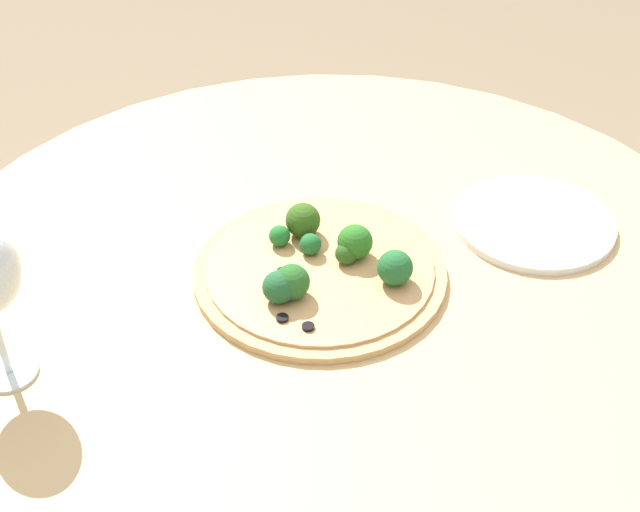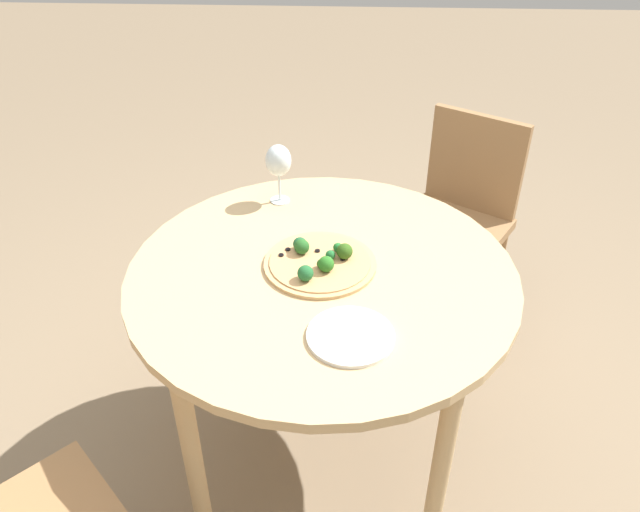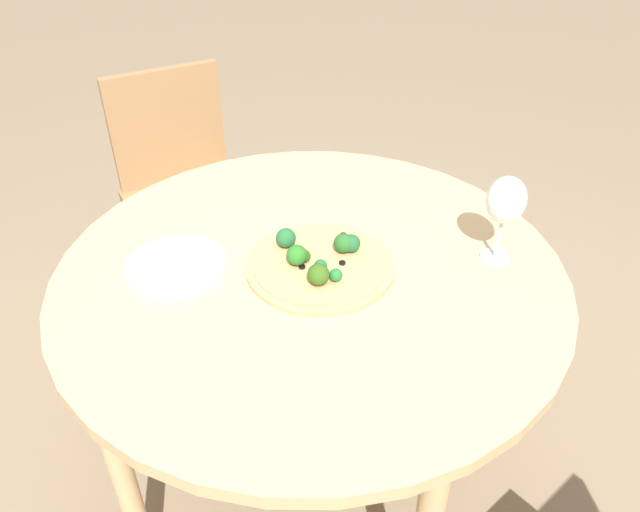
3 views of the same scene
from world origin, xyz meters
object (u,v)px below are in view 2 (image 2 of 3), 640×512
pizza (320,261)px  wine_glass (278,162)px  chair_2 (457,214)px  plate_near (351,336)px

pizza → wine_glass: size_ratio=1.60×
chair_2 → wine_glass: bearing=-113.8°
chair_2 → pizza: chair_2 is taller
pizza → wine_glass: 0.39m
pizza → plate_near: (-0.28, -0.09, -0.01)m
pizza → chair_2: bearing=-32.9°
chair_2 → pizza: (-0.78, 0.50, 0.31)m
chair_2 → pizza: 0.98m
chair_2 → plate_near: size_ratio=4.03×
chair_2 → wine_glass: size_ratio=4.38×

